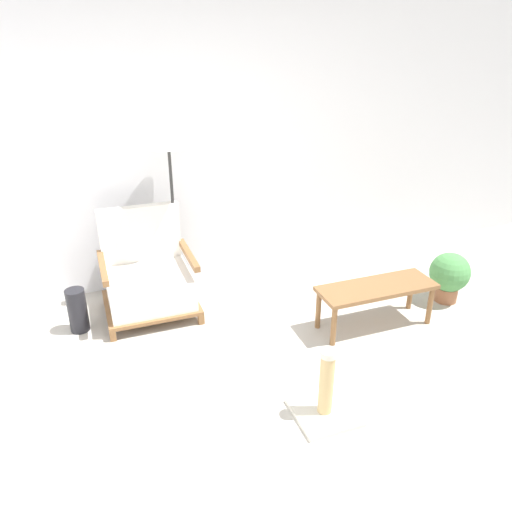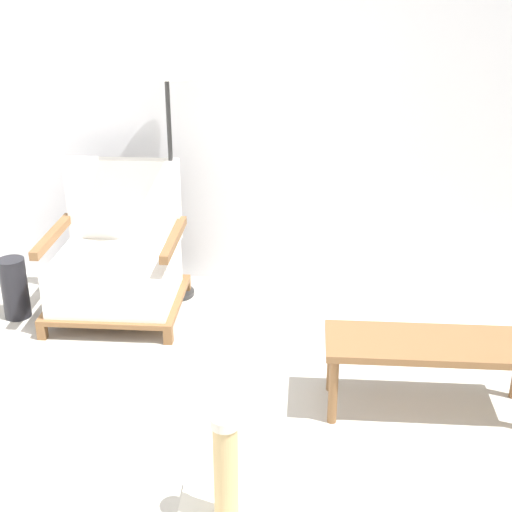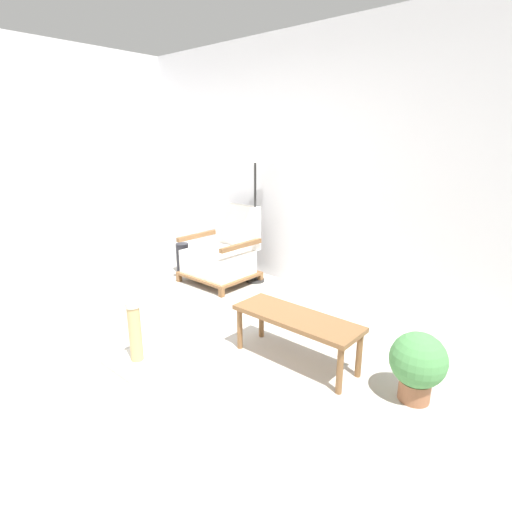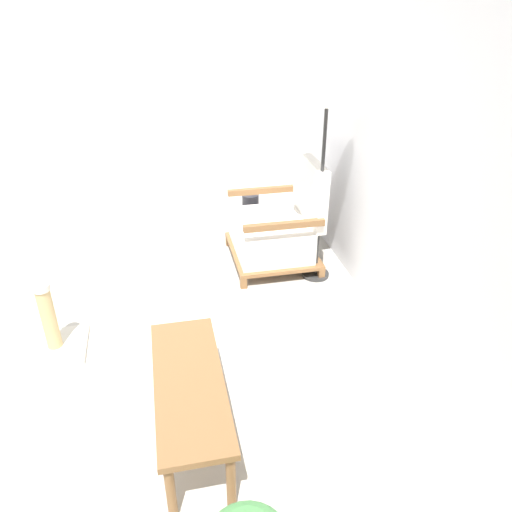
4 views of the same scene
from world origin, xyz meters
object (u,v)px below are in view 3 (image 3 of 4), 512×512
object	(u,v)px
coffee_table	(296,322)
floor_lamp	(255,154)
vase	(183,258)
scratching_post	(136,347)
potted_plant	(418,363)
armchair	(222,256)

from	to	relation	value
coffee_table	floor_lamp	bearing A→B (deg)	141.21
vase	scratching_post	size ratio (longest dim) A/B	0.75
floor_lamp	potted_plant	size ratio (longest dim) A/B	3.53
floor_lamp	vase	size ratio (longest dim) A/B	4.41
armchair	coffee_table	size ratio (longest dim) A/B	0.90
vase	potted_plant	bearing A→B (deg)	-11.51
floor_lamp	scratching_post	distance (m)	2.40
coffee_table	vase	bearing A→B (deg)	161.46
vase	scratching_post	bearing A→B (deg)	-47.70
coffee_table	potted_plant	size ratio (longest dim) A/B	2.11
vase	scratching_post	world-z (taller)	scratching_post
coffee_table	potted_plant	world-z (taller)	potted_plant
armchair	vase	size ratio (longest dim) A/B	2.38
coffee_table	vase	distance (m)	2.43
coffee_table	vase	size ratio (longest dim) A/B	2.64
armchair	floor_lamp	distance (m)	1.22
floor_lamp	vase	xyz separation A→B (m)	(-0.90, -0.35, -1.28)
potted_plant	scratching_post	bearing A→B (deg)	-151.39
coffee_table	potted_plant	xyz separation A→B (m)	(0.85, 0.13, -0.06)
armchair	potted_plant	distance (m)	2.66
armchair	scratching_post	world-z (taller)	armchair
scratching_post	floor_lamp	bearing A→B (deg)	105.41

